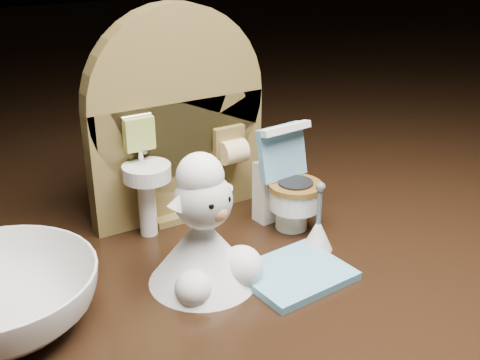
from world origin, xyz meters
name	(u,v)px	position (x,y,z in m)	size (l,w,h in m)	color
backdrop_panel	(177,128)	(0.00, 0.06, 0.07)	(0.13, 0.05, 0.15)	brown
toy_toilet	(286,189)	(0.06, 0.01, 0.03)	(0.04, 0.05, 0.07)	white
bath_mat	(295,274)	(0.02, -0.05, 0.00)	(0.06, 0.05, 0.00)	#66A3C3
toilet_brush	(318,232)	(0.05, -0.03, 0.01)	(0.02, 0.02, 0.05)	white
plush_lamb	(205,239)	(-0.03, -0.03, 0.03)	(0.07, 0.07, 0.08)	white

